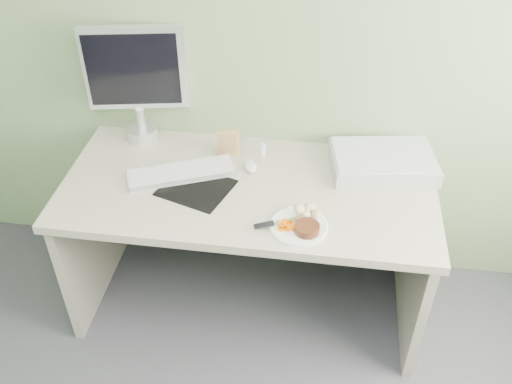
# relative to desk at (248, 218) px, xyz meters

# --- Properties ---
(wall_back) EXTENTS (3.50, 0.00, 3.50)m
(wall_back) POSITION_rel_desk_xyz_m (0.00, 0.38, 0.80)
(wall_back) COLOR #66815A
(wall_back) RESTS_ON floor
(desk) EXTENTS (1.60, 0.75, 0.73)m
(desk) POSITION_rel_desk_xyz_m (0.00, 0.00, 0.00)
(desk) COLOR beige
(desk) RESTS_ON floor
(plate) EXTENTS (0.23, 0.23, 0.01)m
(plate) POSITION_rel_desk_xyz_m (0.24, -0.23, 0.19)
(plate) COLOR white
(plate) RESTS_ON desk
(steak) EXTENTS (0.11, 0.11, 0.03)m
(steak) POSITION_rel_desk_xyz_m (0.27, -0.26, 0.21)
(steak) COLOR black
(steak) RESTS_ON plate
(potato_pile) EXTENTS (0.09, 0.07, 0.05)m
(potato_pile) POSITION_rel_desk_xyz_m (0.26, -0.17, 0.22)
(potato_pile) COLOR tan
(potato_pile) RESTS_ON plate
(carrot_heap) EXTENTS (0.05, 0.05, 0.04)m
(carrot_heap) POSITION_rel_desk_xyz_m (0.19, -0.25, 0.21)
(carrot_heap) COLOR orange
(carrot_heap) RESTS_ON plate
(steak_knife) EXTENTS (0.19, 0.10, 0.01)m
(steak_knife) POSITION_rel_desk_xyz_m (0.13, -0.25, 0.21)
(steak_knife) COLOR silver
(steak_knife) RESTS_ON plate
(mousepad) EXTENTS (0.34, 0.32, 0.00)m
(mousepad) POSITION_rel_desk_xyz_m (-0.22, -0.04, 0.19)
(mousepad) COLOR black
(mousepad) RESTS_ON desk
(keyboard) EXTENTS (0.47, 0.30, 0.02)m
(keyboard) POSITION_rel_desk_xyz_m (-0.30, 0.03, 0.20)
(keyboard) COLOR white
(keyboard) RESTS_ON desk
(computer_mouse) EXTENTS (0.09, 0.11, 0.03)m
(computer_mouse) POSITION_rel_desk_xyz_m (-0.01, 0.12, 0.20)
(computer_mouse) COLOR white
(computer_mouse) RESTS_ON desk
(photo_frame) EXTENTS (0.11, 0.04, 0.13)m
(photo_frame) POSITION_rel_desk_xyz_m (-0.12, 0.22, 0.25)
(photo_frame) COLOR #9D7349
(photo_frame) RESTS_ON desk
(eyedrop_bottle) EXTENTS (0.03, 0.03, 0.08)m
(eyedrop_bottle) POSITION_rel_desk_xyz_m (0.03, 0.23, 0.22)
(eyedrop_bottle) COLOR white
(eyedrop_bottle) RESTS_ON desk
(scanner) EXTENTS (0.49, 0.37, 0.07)m
(scanner) POSITION_rel_desk_xyz_m (0.57, 0.21, 0.22)
(scanner) COLOR #A3A6AA
(scanner) RESTS_ON desk
(monitor) EXTENTS (0.46, 0.16, 0.55)m
(monitor) POSITION_rel_desk_xyz_m (-0.55, 0.31, 0.49)
(monitor) COLOR silver
(monitor) RESTS_ON desk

